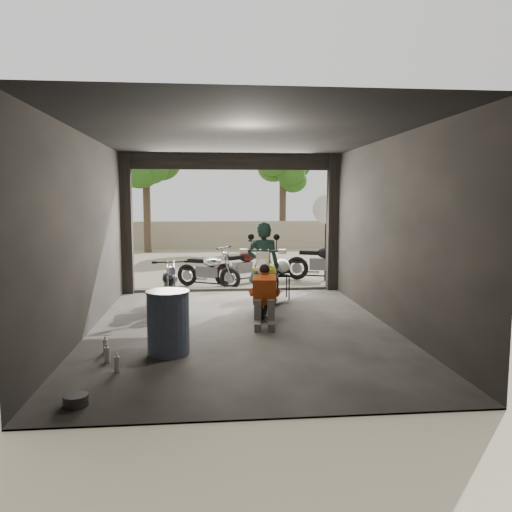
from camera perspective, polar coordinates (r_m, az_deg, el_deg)
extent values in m
plane|color=#7A6D56|center=(8.46, -1.61, -8.33)|extent=(80.00, 80.00, 0.00)
cube|color=#2D2B28|center=(8.46, -1.61, -8.26)|extent=(5.00, 7.00, 0.02)
plane|color=black|center=(8.24, -1.69, 13.71)|extent=(7.00, 7.00, 0.00)
cube|color=black|center=(4.73, 1.26, -0.38)|extent=(5.00, 0.02, 3.20)
cube|color=black|center=(8.41, -18.92, 2.29)|extent=(0.02, 7.00, 3.20)
cube|color=black|center=(8.73, 14.97, 2.57)|extent=(0.02, 7.00, 3.20)
cube|color=black|center=(11.70, -14.55, 3.53)|extent=(0.24, 0.24, 3.20)
cube|color=black|center=(11.92, 8.73, 3.71)|extent=(0.24, 0.24, 3.20)
cube|color=black|center=(11.62, -2.85, 10.71)|extent=(5.00, 0.16, 0.36)
cube|color=#2D2B28|center=(11.86, -2.78, -3.82)|extent=(5.00, 0.25, 0.08)
cube|color=gray|center=(22.22, -4.11, 2.45)|extent=(18.00, 0.30, 1.20)
cylinder|color=#382B1E|center=(20.81, -12.36, 5.33)|extent=(0.30, 0.30, 3.58)
ellipsoid|color=#1E4C14|center=(20.89, -12.51, 11.49)|extent=(2.20, 2.20, 3.14)
cylinder|color=#382B1E|center=(22.42, 3.07, 5.06)|extent=(0.30, 0.30, 3.20)
ellipsoid|color=#1E4C14|center=(22.46, 3.10, 10.16)|extent=(2.20, 2.20, 2.80)
imported|color=#162C26|center=(9.83, 0.84, -1.10)|extent=(0.70, 0.54, 1.73)
cube|color=black|center=(10.79, 2.78, -2.17)|extent=(0.40, 0.40, 0.04)
cylinder|color=black|center=(10.64, 2.01, -3.76)|extent=(0.03, 0.03, 0.54)
cylinder|color=black|center=(10.69, 3.80, -3.72)|extent=(0.03, 0.03, 0.54)
cylinder|color=black|center=(10.97, 1.78, -3.45)|extent=(0.03, 0.03, 0.54)
cylinder|color=black|center=(11.02, 3.52, -3.41)|extent=(0.03, 0.03, 0.54)
ellipsoid|color=white|center=(10.74, 2.98, -1.21)|extent=(0.38, 0.40, 0.33)
cylinder|color=#455674|center=(7.08, -10.00, -7.61)|extent=(0.65, 0.65, 0.90)
cylinder|color=black|center=(13.35, 8.03, 1.65)|extent=(0.08, 0.08, 2.10)
cylinder|color=silver|center=(13.29, 8.11, 5.33)|extent=(0.76, 0.03, 0.76)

